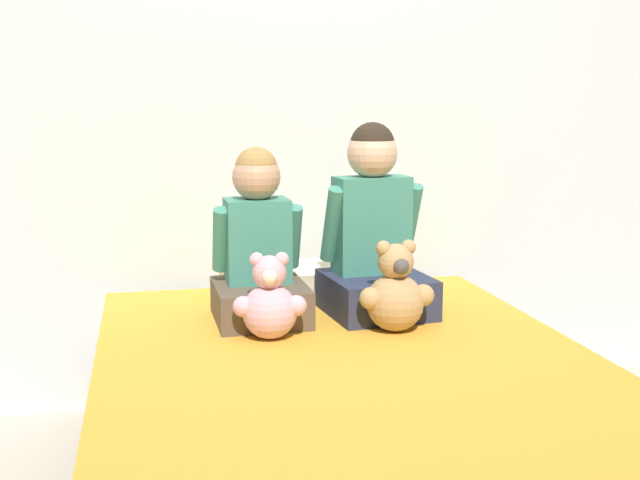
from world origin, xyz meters
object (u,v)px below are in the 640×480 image
object	(u,v)px
teddy_bear_held_by_left_child	(270,303)
bed	(350,444)
pillow_at_headboard	(299,281)
teddy_bear_held_by_right_child	(395,293)
child_on_left	(258,250)
child_on_right	(374,237)

from	to	relation	value
teddy_bear_held_by_left_child	bed	bearing A→B (deg)	-44.32
pillow_at_headboard	teddy_bear_held_by_right_child	bearing A→B (deg)	-68.64
teddy_bear_held_by_right_child	pillow_at_headboard	distance (m)	0.59
child_on_left	teddy_bear_held_by_right_child	world-z (taller)	child_on_left
teddy_bear_held_by_right_child	pillow_at_headboard	world-z (taller)	teddy_bear_held_by_right_child
teddy_bear_held_by_left_child	teddy_bear_held_by_right_child	distance (m)	0.41
bed	teddy_bear_held_by_left_child	size ratio (longest dim) A/B	7.14
bed	child_on_left	size ratio (longest dim) A/B	3.37
teddy_bear_held_by_left_child	pillow_at_headboard	xyz separation A→B (m)	(0.20, 0.54, -0.06)
teddy_bear_held_by_left_child	pillow_at_headboard	world-z (taller)	teddy_bear_held_by_left_child
child_on_right	teddy_bear_held_by_right_child	distance (m)	0.29
bed	child_on_left	world-z (taller)	child_on_left
child_on_right	teddy_bear_held_by_right_child	bearing A→B (deg)	-95.34
bed	child_on_right	bearing A→B (deg)	67.21
teddy_bear_held_by_right_child	pillow_at_headboard	xyz separation A→B (m)	(-0.21, 0.55, -0.07)
child_on_left	pillow_at_headboard	distance (m)	0.40
bed	teddy_bear_held_by_right_child	distance (m)	0.51
child_on_right	pillow_at_headboard	size ratio (longest dim) A/B	1.14
child_on_right	teddy_bear_held_by_left_child	distance (m)	0.50
teddy_bear_held_by_left_child	pillow_at_headboard	distance (m)	0.58
bed	child_on_left	distance (m)	0.73
child_on_left	child_on_right	size ratio (longest dim) A/B	0.88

